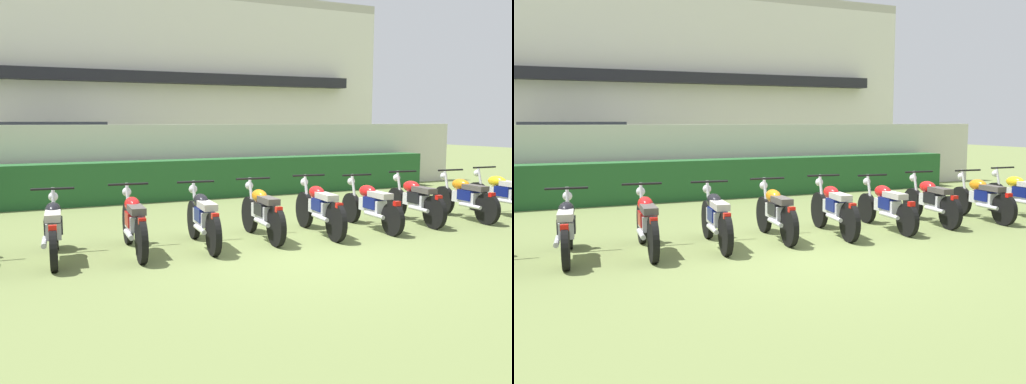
# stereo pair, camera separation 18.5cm
# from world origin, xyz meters

# --- Properties ---
(ground) EXTENTS (60.00, 60.00, 0.00)m
(ground) POSITION_xyz_m (0.00, 0.00, 0.00)
(ground) COLOR olive
(building) EXTENTS (19.67, 6.50, 6.33)m
(building) POSITION_xyz_m (0.00, 14.57, 3.17)
(building) COLOR silver
(building) RESTS_ON ground
(compound_wall) EXTENTS (18.68, 0.30, 1.82)m
(compound_wall) POSITION_xyz_m (0.00, 7.08, 0.91)
(compound_wall) COLOR beige
(compound_wall) RESTS_ON ground
(hedge_row) EXTENTS (14.95, 0.70, 0.96)m
(hedge_row) POSITION_xyz_m (0.00, 6.38, 0.48)
(hedge_row) COLOR #235628
(hedge_row) RESTS_ON ground
(parked_car) EXTENTS (4.57, 2.21, 1.89)m
(parked_car) POSITION_xyz_m (-2.27, 9.33, 0.94)
(parked_car) COLOR #9EA3A8
(parked_car) RESTS_ON ground
(motorcycle_in_row_2) EXTENTS (0.60, 1.89, 0.95)m
(motorcycle_in_row_2) POSITION_xyz_m (-3.22, 1.23, 0.45)
(motorcycle_in_row_2) COLOR black
(motorcycle_in_row_2) RESTS_ON ground
(motorcycle_in_row_3) EXTENTS (0.60, 1.96, 0.98)m
(motorcycle_in_row_3) POSITION_xyz_m (-2.13, 1.16, 0.46)
(motorcycle_in_row_3) COLOR black
(motorcycle_in_row_3) RESTS_ON ground
(motorcycle_in_row_4) EXTENTS (0.60, 1.89, 0.97)m
(motorcycle_in_row_4) POSITION_xyz_m (-1.08, 1.13, 0.45)
(motorcycle_in_row_4) COLOR black
(motorcycle_in_row_4) RESTS_ON ground
(motorcycle_in_row_5) EXTENTS (0.60, 1.83, 0.97)m
(motorcycle_in_row_5) POSITION_xyz_m (-0.01, 1.26, 0.45)
(motorcycle_in_row_5) COLOR black
(motorcycle_in_row_5) RESTS_ON ground
(motorcycle_in_row_6) EXTENTS (0.60, 1.94, 0.98)m
(motorcycle_in_row_6) POSITION_xyz_m (1.03, 1.20, 0.46)
(motorcycle_in_row_6) COLOR black
(motorcycle_in_row_6) RESTS_ON ground
(motorcycle_in_row_7) EXTENTS (0.60, 1.91, 0.94)m
(motorcycle_in_row_7) POSITION_xyz_m (2.11, 1.21, 0.44)
(motorcycle_in_row_7) COLOR black
(motorcycle_in_row_7) RESTS_ON ground
(motorcycle_in_row_8) EXTENTS (0.60, 1.82, 0.96)m
(motorcycle_in_row_8) POSITION_xyz_m (3.19, 1.31, 0.45)
(motorcycle_in_row_8) COLOR black
(motorcycle_in_row_8) RESTS_ON ground
(motorcycle_in_row_9) EXTENTS (0.60, 1.82, 0.95)m
(motorcycle_in_row_9) POSITION_xyz_m (4.36, 1.22, 0.44)
(motorcycle_in_row_9) COLOR black
(motorcycle_in_row_9) RESTS_ON ground
(motorcycle_in_row_10) EXTENTS (0.60, 1.93, 0.97)m
(motorcycle_in_row_10) POSITION_xyz_m (5.38, 1.25, 0.45)
(motorcycle_in_row_10) COLOR black
(motorcycle_in_row_10) RESTS_ON ground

